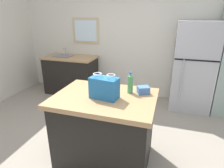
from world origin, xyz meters
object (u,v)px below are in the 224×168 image
(kitchen_island, at_px, (105,128))
(bottle, at_px, (130,83))
(shopping_bag, at_px, (104,88))
(refrigerator, at_px, (193,67))
(small_box, at_px, (143,90))

(kitchen_island, height_order, bottle, bottle)
(kitchen_island, relative_size, shopping_bag, 3.53)
(refrigerator, bearing_deg, bottle, -116.93)
(kitchen_island, xyz_separation_m, shopping_bag, (0.01, -0.05, 0.59))
(small_box, bearing_deg, shopping_bag, -147.11)
(kitchen_island, xyz_separation_m, small_box, (0.43, 0.22, 0.51))
(shopping_bag, relative_size, small_box, 2.49)
(small_box, distance_m, bottle, 0.18)
(shopping_bag, distance_m, bottle, 0.35)
(kitchen_island, bearing_deg, shopping_bag, -73.38)
(refrigerator, height_order, shopping_bag, refrigerator)
(kitchen_island, distance_m, small_box, 0.70)
(small_box, bearing_deg, bottle, -170.81)
(kitchen_island, xyz_separation_m, bottle, (0.27, 0.20, 0.59))
(refrigerator, height_order, bottle, refrigerator)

